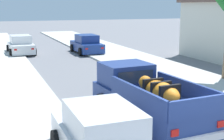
{
  "coord_description": "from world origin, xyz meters",
  "views": [
    {
      "loc": [
        -4.83,
        -5.83,
        3.89
      ],
      "look_at": [
        -0.01,
        6.72,
        1.2
      ],
      "focal_mm": 51.82,
      "sensor_mm": 36.0,
      "label": 1
    }
  ],
  "objects": [
    {
      "name": "sidewalk_right",
      "position": [
        4.65,
        12.0,
        0.06
      ],
      "size": [
        4.71,
        60.0,
        0.12
      ],
      "primitive_type": "cube",
      "color": "beige",
      "rests_on": "ground"
    },
    {
      "name": "curb_left",
      "position": [
        -3.7,
        12.0,
        0.05
      ],
      "size": [
        0.16,
        60.0,
        0.1
      ],
      "primitive_type": "cube",
      "color": "silver",
      "rests_on": "ground"
    },
    {
      "name": "curb_right",
      "position": [
        3.7,
        12.0,
        0.05
      ],
      "size": [
        0.16,
        60.0,
        0.1
      ],
      "primitive_type": "cube",
      "color": "silver",
      "rests_on": "ground"
    },
    {
      "name": "pickup_truck",
      "position": [
        -0.05,
        3.53,
        0.81
      ],
      "size": [
        2.46,
        5.32,
        1.8
      ],
      "color": "navy",
      "rests_on": "ground"
    },
    {
      "name": "car_left_near",
      "position": [
        2.74,
        19.78,
        0.71
      ],
      "size": [
        2.05,
        4.27,
        1.54
      ],
      "color": "navy",
      "rests_on": "ground"
    },
    {
      "name": "car_left_mid",
      "position": [
        -2.4,
        21.21,
        0.71
      ],
      "size": [
        2.1,
        4.29,
        1.54
      ],
      "color": "silver",
      "rests_on": "ground"
    }
  ]
}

